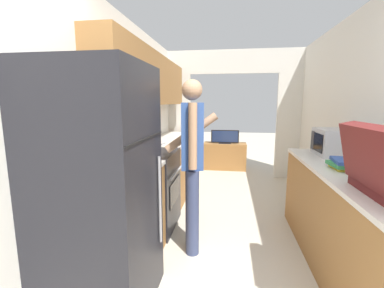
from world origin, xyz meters
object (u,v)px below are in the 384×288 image
Objects in this scene: refrigerator at (100,191)px; knife at (160,145)px; television at (225,137)px; person at (192,161)px; microwave at (335,142)px; book_stack at (345,164)px; tv_cabinet at (225,156)px; range_oven at (149,189)px.

refrigerator is 5.25× the size of knife.
television is at bearing 78.88° from refrigerator.
television is (0.26, 3.27, -0.19)m from person.
knife is at bearing 21.37° from person.
microwave is at bearing -80.70° from person.
microwave is 0.65m from book_stack.
television is (-1.25, 2.71, -0.33)m from microwave.
person is 3.38m from tv_cabinet.
tv_cabinet is (0.26, 3.31, -0.63)m from person.
tv_cabinet is at bearing 78.99° from refrigerator.
tv_cabinet is (0.84, 2.89, -0.17)m from range_oven.
television reaches higher than tv_cabinet.
refrigerator reaches higher than knife.
microwave is at bearing -65.66° from tv_cabinet.
tv_cabinet is 2.84× the size of knife.
tv_cabinet is at bearing 114.34° from microwave.
tv_cabinet is 1.55× the size of television.
person is at bearing -47.44° from knife.
book_stack is (1.91, 0.74, 0.09)m from refrigerator.
book_stack is at bearing -13.95° from range_oven.
book_stack is at bearing -71.60° from television.
microwave is 1.34× the size of knife.
refrigerator is at bearing -101.01° from tv_cabinet.
refrigerator reaches higher than book_stack.
television is at bearing 80.80° from knife.
book_stack reaches higher than tv_cabinet.
range_oven is 3.02m from tv_cabinet.
refrigerator is at bearing -146.31° from microwave.
range_oven is 1.11× the size of tv_cabinet.
person is at bearing -35.56° from range_oven.
refrigerator is 3.91× the size of microwave.
person reaches higher than range_oven.
refrigerator is at bearing -78.63° from knife.
person is at bearing -94.52° from tv_cabinet.
book_stack is 0.32× the size of tv_cabinet.
range_oven is 0.85m from person.
book_stack is at bearing -103.84° from person.
television is at bearing 114.67° from microwave.
microwave is at bearing 33.69° from refrigerator.
person reaches higher than microwave.
tv_cabinet is at bearing 81.11° from knife.
book_stack is 0.92× the size of knife.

